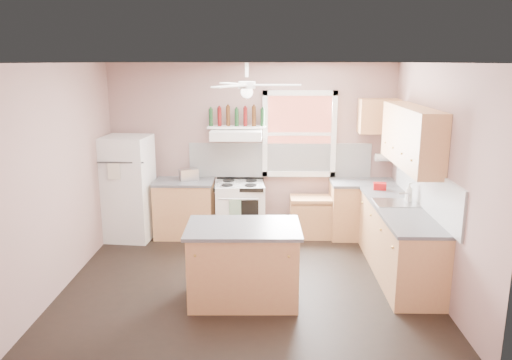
{
  "coord_description": "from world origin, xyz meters",
  "views": [
    {
      "loc": [
        0.22,
        -5.85,
        2.72
      ],
      "look_at": [
        0.1,
        0.3,
        1.25
      ],
      "focal_mm": 35.0,
      "sensor_mm": 36.0,
      "label": 1
    }
  ],
  "objects_px": {
    "refrigerator": "(129,188)",
    "island": "(244,265)",
    "toaster": "(189,175)",
    "cart": "(310,217)",
    "stove": "(240,210)"
  },
  "relations": [
    {
      "from": "refrigerator",
      "to": "toaster",
      "type": "distance_m",
      "value": 0.95
    },
    {
      "from": "refrigerator",
      "to": "stove",
      "type": "height_order",
      "value": "refrigerator"
    },
    {
      "from": "refrigerator",
      "to": "stove",
      "type": "xyz_separation_m",
      "value": [
        1.71,
        0.13,
        -0.38
      ]
    },
    {
      "from": "refrigerator",
      "to": "toaster",
      "type": "bearing_deg",
      "value": 15.45
    },
    {
      "from": "toaster",
      "to": "refrigerator",
      "type": "bearing_deg",
      "value": 165.6
    },
    {
      "from": "toaster",
      "to": "island",
      "type": "relative_size",
      "value": 0.23
    },
    {
      "from": "cart",
      "to": "island",
      "type": "relative_size",
      "value": 0.53
    },
    {
      "from": "island",
      "to": "toaster",
      "type": "bearing_deg",
      "value": 112.11
    },
    {
      "from": "refrigerator",
      "to": "island",
      "type": "height_order",
      "value": "refrigerator"
    },
    {
      "from": "refrigerator",
      "to": "cart",
      "type": "relative_size",
      "value": 2.51
    },
    {
      "from": "refrigerator",
      "to": "island",
      "type": "bearing_deg",
      "value": -41.99
    },
    {
      "from": "island",
      "to": "refrigerator",
      "type": "bearing_deg",
      "value": 131.02
    },
    {
      "from": "refrigerator",
      "to": "stove",
      "type": "relative_size",
      "value": 1.88
    },
    {
      "from": "toaster",
      "to": "island",
      "type": "distance_m",
      "value": 2.48
    },
    {
      "from": "toaster",
      "to": "stove",
      "type": "bearing_deg",
      "value": -25.99
    }
  ]
}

